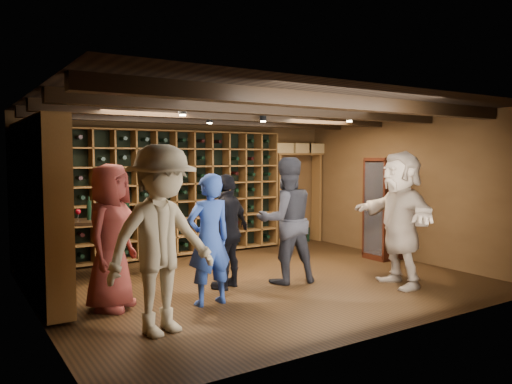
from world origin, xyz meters
TOP-DOWN VIEW (x-y plane):
  - ground at (0.00, 0.00)m, footprint 6.00×6.00m
  - room_shell at (0.00, 0.05)m, footprint 6.00×6.00m
  - wine_rack_back at (-0.52, 2.33)m, footprint 4.65×0.30m
  - wine_rack_left at (-2.83, 0.82)m, footprint 0.30×2.65m
  - crate_shelf at (2.41, 2.32)m, footprint 1.20×0.32m
  - display_cabinet at (2.71, 0.20)m, footprint 0.55×0.50m
  - man_blue_shirt at (-1.14, -0.61)m, footprint 0.60×0.41m
  - man_grey_suit at (0.28, -0.24)m, footprint 0.99×0.84m
  - guest_red_floral at (-2.20, -0.15)m, footprint 0.97×0.99m
  - guest_woman_black at (-0.58, -0.06)m, footprint 0.99×0.76m
  - guest_khaki at (-2.00, -1.24)m, footprint 1.37×0.97m
  - guest_beige at (1.51, -1.22)m, footprint 0.99×1.83m
  - tasting_table at (-1.79, 1.30)m, footprint 1.28×0.87m

SIDE VIEW (x-z plane):
  - ground at x=0.00m, z-range 0.00..0.00m
  - tasting_table at x=-1.79m, z-range 0.20..1.36m
  - guest_woman_black at x=-0.58m, z-range 0.00..1.57m
  - man_blue_shirt at x=-1.14m, z-range 0.00..1.60m
  - display_cabinet at x=2.71m, z-range -0.02..1.73m
  - guest_red_floral at x=-2.20m, z-range 0.00..1.72m
  - man_grey_suit at x=0.28m, z-range 0.00..1.79m
  - guest_beige at x=1.51m, z-range 0.00..1.88m
  - guest_khaki at x=-2.00m, z-range 0.00..1.92m
  - wine_rack_back at x=-0.52m, z-range 0.05..2.25m
  - wine_rack_left at x=-2.83m, z-range 0.05..2.25m
  - crate_shelf at x=2.41m, z-range 0.54..2.60m
  - room_shell at x=0.00m, z-range -0.58..5.42m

